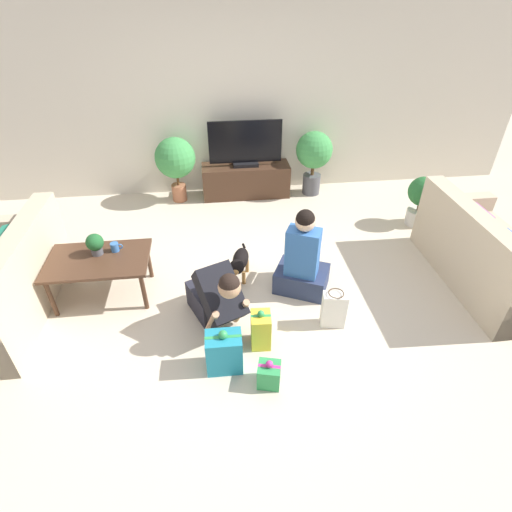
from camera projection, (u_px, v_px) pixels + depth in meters
name	position (u px, v px, depth m)	size (l,w,h in m)	color
ground_plane	(257.00, 299.00, 4.09)	(16.00, 16.00, 0.00)	beige
wall_back	(234.00, 101.00, 5.46)	(8.40, 0.06, 2.60)	beige
sofa_left	(2.00, 287.00, 3.78)	(0.85, 1.73, 0.85)	#C6B293
sofa_right	(486.00, 257.00, 4.17)	(0.85, 1.73, 0.85)	#C6B293
coffee_table	(99.00, 263.00, 3.91)	(0.98, 0.64, 0.46)	#472D1E
tv_console	(246.00, 180.00, 5.87)	(1.26, 0.40, 0.47)	#472D1E
tv	(245.00, 146.00, 5.57)	(1.02, 0.20, 0.64)	black
potted_plant_back_left	(175.00, 160.00, 5.52)	(0.56, 0.56, 0.93)	#A36042
potted_plant_corner_right	(422.00, 197.00, 5.09)	(0.37, 0.37, 0.66)	beige
potted_plant_back_right	(314.00, 154.00, 5.71)	(0.52, 0.52, 0.93)	#4C4C51
person_kneeling	(216.00, 297.00, 3.60)	(0.59, 0.83, 0.78)	#23232D
person_sitting	(302.00, 262.00, 4.01)	(0.64, 0.61, 0.96)	#283351
dog	(240.00, 262.00, 4.20)	(0.26, 0.53, 0.36)	black
gift_box_a	(269.00, 374.00, 3.19)	(0.22, 0.21, 0.26)	#2D934C
gift_box_b	(224.00, 352.00, 3.28)	(0.30, 0.22, 0.42)	teal
gift_box_c	(261.00, 330.00, 3.50)	(0.18, 0.21, 0.39)	yellow
gift_bag_a	(334.00, 309.00, 3.69)	(0.24, 0.17, 0.39)	white
mug	(115.00, 247.00, 3.96)	(0.12, 0.08, 0.09)	#386BAD
tabletop_plant	(95.00, 244.00, 3.88)	(0.17, 0.17, 0.22)	#4C4C51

